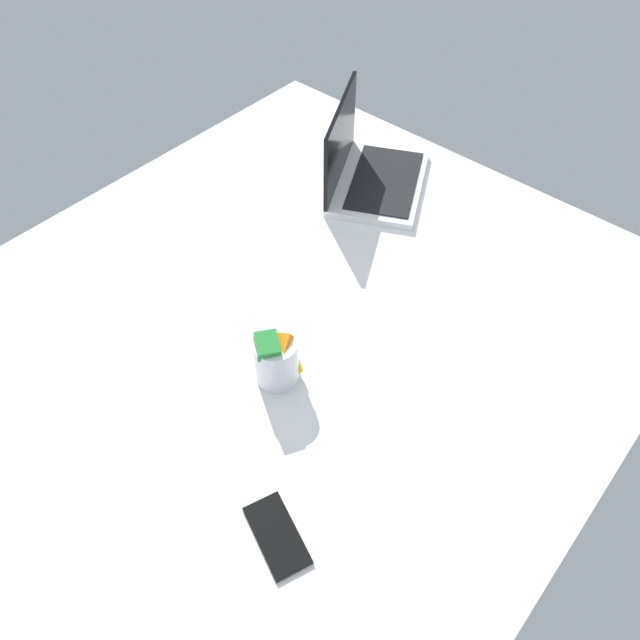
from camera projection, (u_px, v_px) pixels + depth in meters
bed_mattress at (254, 377)px, 136.74cm from camera, size 180.00×140.00×18.00cm
laptop at (369, 171)px, 164.16cm from camera, size 39.87×35.58×23.00cm
snack_cup at (277, 358)px, 121.33cm from camera, size 10.20×9.09×13.75cm
cell_phone at (277, 535)px, 104.00cm from camera, size 11.39×15.51×0.80cm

